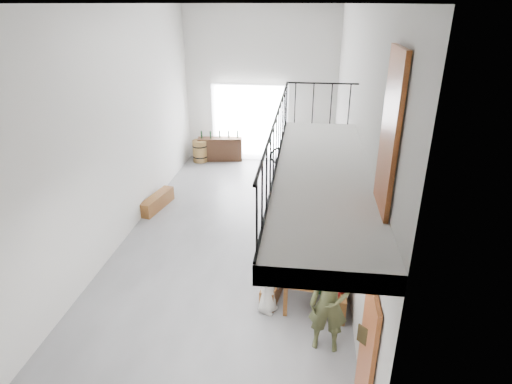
# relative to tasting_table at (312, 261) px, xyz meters

# --- Properties ---
(floor) EXTENTS (12.00, 12.00, 0.00)m
(floor) POSITION_rel_tasting_table_xyz_m (-1.96, 2.08, -0.71)
(floor) COLOR #5F5F61
(floor) RESTS_ON ground
(room_walls) EXTENTS (12.00, 12.00, 12.00)m
(room_walls) POSITION_rel_tasting_table_xyz_m (-1.96, 2.08, 2.85)
(room_walls) COLOR silver
(room_walls) RESTS_ON ground
(gateway_portal) EXTENTS (2.80, 0.08, 2.80)m
(gateway_portal) POSITION_rel_tasting_table_xyz_m (-2.36, 8.02, 0.69)
(gateway_portal) COLOR white
(gateway_portal) RESTS_ON ground
(right_wall_decor) EXTENTS (0.07, 8.28, 5.07)m
(right_wall_decor) POSITION_rel_tasting_table_xyz_m (0.74, 0.22, 1.04)
(right_wall_decor) COLOR #A34D26
(right_wall_decor) RESTS_ON ground
(balcony) EXTENTS (1.52, 5.62, 4.00)m
(balcony) POSITION_rel_tasting_table_xyz_m (0.01, -1.04, 2.26)
(balcony) COLOR white
(balcony) RESTS_ON ground
(tasting_table) EXTENTS (1.15, 2.25, 0.79)m
(tasting_table) POSITION_rel_tasting_table_xyz_m (0.00, 0.00, 0.00)
(tasting_table) COLOR brown
(tasting_table) RESTS_ON ground
(bench_inner) EXTENTS (0.60, 1.84, 0.42)m
(bench_inner) POSITION_rel_tasting_table_xyz_m (-0.70, 0.06, -0.50)
(bench_inner) COLOR brown
(bench_inner) RESTS_ON ground
(bench_wall) EXTENTS (0.47, 2.30, 0.53)m
(bench_wall) POSITION_rel_tasting_table_xyz_m (0.58, 0.08, -0.44)
(bench_wall) COLOR brown
(bench_wall) RESTS_ON ground
(tableware) EXTENTS (0.68, 1.34, 0.35)m
(tableware) POSITION_rel_tasting_table_xyz_m (-0.02, -0.05, 0.22)
(tableware) COLOR black
(tableware) RESTS_ON tasting_table
(side_bench) EXTENTS (0.60, 1.50, 0.41)m
(side_bench) POSITION_rel_tasting_table_xyz_m (-4.46, 3.37, -0.50)
(side_bench) COLOR brown
(side_bench) RESTS_ON ground
(oak_barrel) EXTENTS (0.56, 0.56, 0.82)m
(oak_barrel) POSITION_rel_tasting_table_xyz_m (-4.18, 7.48, -0.30)
(oak_barrel) COLOR olive
(oak_barrel) RESTS_ON ground
(serving_counter) EXTENTS (1.70, 0.70, 0.87)m
(serving_counter) POSITION_rel_tasting_table_xyz_m (-3.46, 7.73, -0.27)
(serving_counter) COLOR #392113
(serving_counter) RESTS_ON ground
(counter_bottles) EXTENTS (1.39, 0.30, 0.28)m
(counter_bottles) POSITION_rel_tasting_table_xyz_m (-3.46, 7.74, 0.30)
(counter_bottles) COLOR black
(counter_bottles) RESTS_ON serving_counter
(guest_left_a) EXTENTS (0.55, 0.66, 1.14)m
(guest_left_a) POSITION_rel_tasting_table_xyz_m (-0.82, -0.77, -0.14)
(guest_left_a) COLOR silver
(guest_left_a) RESTS_ON ground
(guest_left_b) EXTENTS (0.31, 0.46, 1.24)m
(guest_left_b) POSITION_rel_tasting_table_xyz_m (-0.71, -0.09, -0.09)
(guest_left_b) COLOR #226072
(guest_left_b) RESTS_ON ground
(guest_left_c) EXTENTS (0.46, 0.58, 1.15)m
(guest_left_c) POSITION_rel_tasting_table_xyz_m (-0.70, 0.36, -0.13)
(guest_left_c) COLOR silver
(guest_left_c) RESTS_ON ground
(guest_left_d) EXTENTS (0.55, 0.84, 1.21)m
(guest_left_d) POSITION_rel_tasting_table_xyz_m (-0.70, 0.85, -0.10)
(guest_left_d) COLOR #226072
(guest_left_d) RESTS_ON ground
(guest_right_a) EXTENTS (0.45, 0.75, 1.20)m
(guest_right_a) POSITION_rel_tasting_table_xyz_m (0.56, -0.63, -0.11)
(guest_right_a) COLOR #A91F1D
(guest_right_a) RESTS_ON ground
(guest_right_b) EXTENTS (0.55, 1.15, 1.19)m
(guest_right_b) POSITION_rel_tasting_table_xyz_m (0.53, 0.12, -0.11)
(guest_right_b) COLOR black
(guest_right_b) RESTS_ON ground
(guest_right_c) EXTENTS (0.42, 0.60, 1.17)m
(guest_right_c) POSITION_rel_tasting_table_xyz_m (0.56, 0.65, -0.12)
(guest_right_c) COLOR silver
(guest_right_c) RESTS_ON ground
(host_standing) EXTENTS (0.69, 0.48, 1.81)m
(host_standing) POSITION_rel_tasting_table_xyz_m (0.27, -1.60, 0.20)
(host_standing) COLOR #454A29
(host_standing) RESTS_ON ground
(potted_plant) EXTENTS (0.37, 0.33, 0.40)m
(potted_plant) POSITION_rel_tasting_table_xyz_m (0.49, 2.67, -0.51)
(potted_plant) COLOR #23501F
(potted_plant) RESTS_ON ground
(bicycle_near) EXTENTS (2.05, 1.11, 1.02)m
(bicycle_near) POSITION_rel_tasting_table_xyz_m (-0.59, 7.68, -0.19)
(bicycle_near) COLOR black
(bicycle_near) RESTS_ON ground
(bicycle_far) EXTENTS (1.66, 0.53, 0.99)m
(bicycle_far) POSITION_rel_tasting_table_xyz_m (-0.36, 7.32, -0.21)
(bicycle_far) COLOR black
(bicycle_far) RESTS_ON ground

